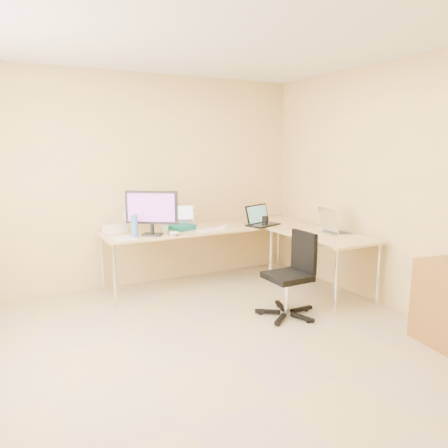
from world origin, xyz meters
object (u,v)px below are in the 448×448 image
keyboard (212,230)px  office_chair (288,269)px  desk_return (320,264)px  mug (164,229)px  monitor (152,213)px  laptop_black (263,215)px  laptop_return (337,223)px  desk_main (209,255)px  water_bottle (135,226)px  desk_fan (131,220)px  laptop_center (183,214)px

keyboard → office_chair: size_ratio=0.43×
desk_return → keyboard: size_ratio=3.41×
mug → monitor: bearing=-161.8°
desk_return → mug: mug is taller
laptop_black → keyboard: 0.75m
mug → laptop_return: 2.00m
monitor → laptop_return: size_ratio=1.60×
laptop_black → desk_main: bearing=140.8°
keyboard → water_bottle: (-0.93, 0.05, 0.12)m
keyboard → water_bottle: size_ratio=1.49×
laptop_return → office_chair: laptop_return is taller
mug → desk_fan: (-0.30, 0.32, 0.09)m
desk_main → mug: (-0.63, -0.12, 0.41)m
desk_main → desk_return: (0.98, -1.00, 0.00)m
desk_main → keyboard: (-0.07, -0.24, 0.37)m
laptop_return → desk_main: bearing=49.8°
laptop_center → monitor: bearing=-132.9°
laptop_center → desk_return: bearing=-30.3°
desk_return → laptop_center: (-1.25, 1.18, 0.52)m
desk_return → keyboard: keyboard is taller
laptop_black → mug: laptop_black is taller
monitor → laptop_return: bearing=8.5°
laptop_center → keyboard: laptop_center is taller
monitor → mug: 0.27m
keyboard → laptop_center: bearing=106.4°
water_bottle → laptop_return: (2.13, -0.89, -0.00)m
laptop_black → desk_fan: size_ratio=1.55×
monitor → keyboard: bearing=28.0°
monitor → mug: size_ratio=5.90×
desk_main → office_chair: 1.40m
desk_main → desk_fan: bearing=167.8°
monitor → laptop_black: bearing=31.4°
desk_main → water_bottle: size_ratio=10.38×
desk_return → laptop_center: size_ratio=4.20×
monitor → desk_fan: 0.41m
keyboard → desk_fan: desk_fan is taller
desk_main → laptop_black: (0.66, -0.23, 0.50)m
laptop_center → laptop_return: laptop_center is taller
desk_fan → office_chair: (1.15, -1.57, -0.36)m
laptop_black → desk_fan: 1.65m
laptop_center → office_chair: 1.68m
laptop_center → laptop_return: 1.88m
desk_main → desk_fan: desk_fan is taller
desk_fan → desk_main: bearing=7.5°
desk_main → desk_return: same height
desk_return → mug: (-1.60, 0.88, 0.41)m
keyboard → monitor: bearing=165.5°
monitor → laptop_black: (1.46, -0.06, -0.12)m
desk_main → water_bottle: bearing=-169.3°
keyboard → mug: bearing=158.3°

